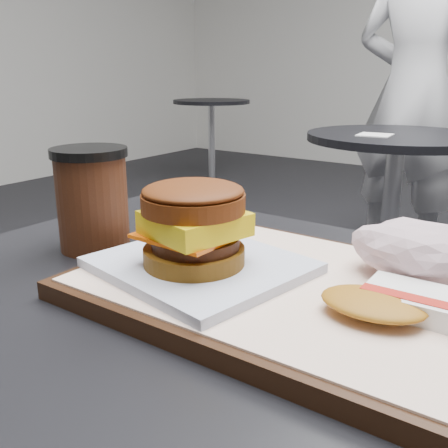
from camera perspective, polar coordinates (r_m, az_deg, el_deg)
serving_tray at (r=0.49m, az=6.47°, el=-7.20°), size 0.38×0.28×0.02m
breakfast_sandwich at (r=0.49m, az=-3.23°, el=-1.21°), size 0.22×0.20×0.09m
hash_brown at (r=0.44m, az=19.39°, el=-8.50°), size 0.12×0.09×0.02m
crumpled_wrapper at (r=0.52m, az=21.21°, el=-2.81°), size 0.12×0.10×0.05m
coffee_cup at (r=0.63m, az=-14.84°, el=3.09°), size 0.09×0.09×0.13m
neighbor_table at (r=2.12m, az=18.73°, el=4.39°), size 0.70×0.70×0.75m
napkin at (r=2.01m, az=16.86°, el=9.72°), size 0.13×0.13×0.00m
patron at (r=2.76m, az=20.87°, el=13.90°), size 0.70×0.52×1.77m
bg_table_mid at (r=4.43m, az=-1.43°, el=11.58°), size 0.66×0.66×0.75m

